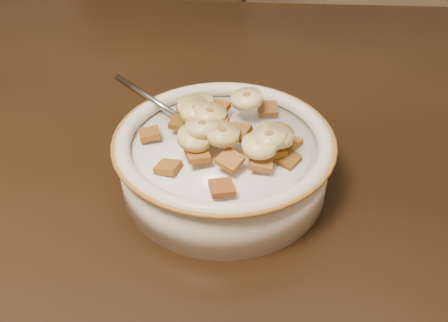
{
  "coord_description": "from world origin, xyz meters",
  "views": [
    {
      "loc": [
        0.25,
        -0.45,
        1.09
      ],
      "look_at": [
        0.23,
        -0.06,
        0.78
      ],
      "focal_mm": 40.0,
      "sensor_mm": 36.0,
      "label": 1
    }
  ],
  "objects_px": {
    "table": "(28,158)",
    "chair": "(150,71)",
    "cereal_bowl": "(224,165)",
    "spoon": "(198,130)"
  },
  "relations": [
    {
      "from": "table",
      "to": "chair",
      "type": "relative_size",
      "value": 1.35
    },
    {
      "from": "cereal_bowl",
      "to": "spoon",
      "type": "xyz_separation_m",
      "value": [
        -0.03,
        0.02,
        0.03
      ]
    },
    {
      "from": "spoon",
      "to": "chair",
      "type": "bearing_deg",
      "value": -128.56
    },
    {
      "from": "table",
      "to": "cereal_bowl",
      "type": "height_order",
      "value": "cereal_bowl"
    },
    {
      "from": "chair",
      "to": "spoon",
      "type": "relative_size",
      "value": 21.06
    },
    {
      "from": "chair",
      "to": "spoon",
      "type": "bearing_deg",
      "value": -57.5
    },
    {
      "from": "chair",
      "to": "spoon",
      "type": "height_order",
      "value": "chair"
    },
    {
      "from": "cereal_bowl",
      "to": "spoon",
      "type": "distance_m",
      "value": 0.04
    },
    {
      "from": "table",
      "to": "cereal_bowl",
      "type": "distance_m",
      "value": 0.24
    },
    {
      "from": "table",
      "to": "cereal_bowl",
      "type": "xyz_separation_m",
      "value": [
        0.23,
        -0.06,
        0.04
      ]
    }
  ]
}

